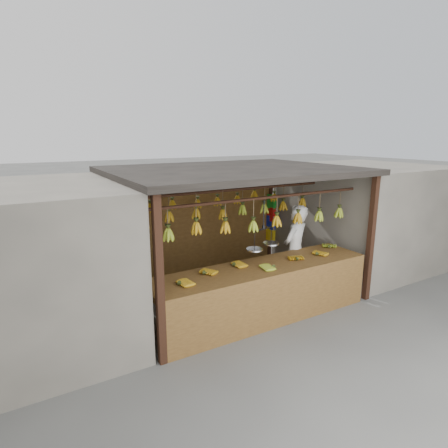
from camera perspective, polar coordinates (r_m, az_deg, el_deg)
ground at (r=7.37m, az=1.19°, el=-10.35°), size 80.00×80.00×0.00m
stall at (r=7.10m, az=-0.12°, el=5.32°), size 4.30×3.30×2.40m
neighbor_left at (r=6.03m, az=-29.54°, el=-5.99°), size 3.00×3.00×2.30m
neighbor_right at (r=9.34m, az=20.44°, el=1.33°), size 3.00×3.00×2.30m
counter at (r=6.10m, az=6.44°, el=-8.40°), size 3.86×0.88×0.96m
hanging_bananas at (r=6.88m, az=1.28°, el=1.95°), size 3.58×2.23×0.38m
balance_scale at (r=6.16m, az=5.97°, el=-3.01°), size 0.69×0.40×0.82m
vendor at (r=7.19m, az=10.76°, el=-3.90°), size 0.73×0.61×1.72m
bag_bundles at (r=9.18m, az=7.18°, el=0.91°), size 0.08×0.26×1.14m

